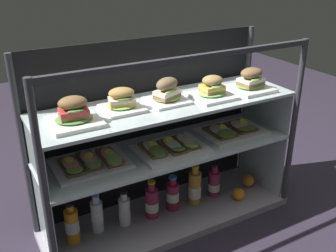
{
  "coord_description": "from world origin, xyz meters",
  "views": [
    {
      "loc": [
        -0.86,
        -1.52,
        1.32
      ],
      "look_at": [
        0.0,
        0.0,
        0.55
      ],
      "focal_mm": 42.14,
      "sensor_mm": 36.0,
      "label": 1
    }
  ],
  "objects": [
    {
      "name": "juice_bottle_back_right",
      "position": [
        0.18,
        0.02,
        0.13
      ],
      "size": [
        0.07,
        0.07,
        0.23
      ],
      "color": "gold",
      "rests_on": "case_base_deck"
    },
    {
      "name": "riser_lower_tier",
      "position": [
        0.0,
        0.0,
        0.23
      ],
      "size": [
        1.26,
        0.36,
        0.37
      ],
      "color": "silver",
      "rests_on": "case_base_deck"
    },
    {
      "name": "shelf_upper_glass",
      "position": [
        0.0,
        0.0,
        0.66
      ],
      "size": [
        1.28,
        0.38,
        0.02
      ],
      "primitive_type": "cube",
      "color": "silver",
      "rests_on": "riser_upper_tier"
    },
    {
      "name": "plated_roll_sandwich_right_of_center",
      "position": [
        0.0,
        0.01,
        0.72
      ],
      "size": [
        0.18,
        0.18,
        0.12
      ],
      "color": "white",
      "rests_on": "shelf_upper_glass"
    },
    {
      "name": "juice_bottle_back_center",
      "position": [
        -0.51,
        0.03,
        0.14
      ],
      "size": [
        0.07,
        0.07,
        0.22
      ],
      "color": "orange",
      "rests_on": "case_base_deck"
    },
    {
      "name": "juice_bottle_front_fourth",
      "position": [
        0.32,
        0.03,
        0.12
      ],
      "size": [
        0.07,
        0.07,
        0.2
      ],
      "color": "#902948",
      "rests_on": "case_base_deck"
    },
    {
      "name": "case_base_deck",
      "position": [
        0.0,
        0.0,
        0.02
      ],
      "size": [
        1.32,
        0.42,
        0.04
      ],
      "primitive_type": "cube",
      "color": "#A29BA7",
      "rests_on": "ground"
    },
    {
      "name": "plated_roll_sandwich_left_of_center",
      "position": [
        0.46,
        -0.05,
        0.72
      ],
      "size": [
        0.2,
        0.2,
        0.12
      ],
      "color": "white",
      "rests_on": "shelf_upper_glass"
    },
    {
      "name": "case_frame",
      "position": [
        0.0,
        0.13,
        0.51
      ],
      "size": [
        1.32,
        0.42,
        0.94
      ],
      "color": "#333338",
      "rests_on": "ground"
    },
    {
      "name": "plated_roll_sandwich_far_left",
      "position": [
        0.22,
        -0.04,
        0.71
      ],
      "size": [
        0.2,
        0.2,
        0.11
      ],
      "color": "white",
      "rests_on": "shelf_upper_glass"
    },
    {
      "name": "juice_bottle_back_left",
      "position": [
        -0.09,
        0.02,
        0.12
      ],
      "size": [
        0.07,
        0.07,
        0.21
      ],
      "color": "#9F2A4B",
      "rests_on": "case_base_deck"
    },
    {
      "name": "plated_roll_sandwich_mid_right",
      "position": [
        -0.46,
        -0.03,
        0.71
      ],
      "size": [
        0.21,
        0.21,
        0.12
      ],
      "color": "white",
      "rests_on": "shelf_upper_glass"
    },
    {
      "name": "shelf_lower_glass",
      "position": [
        0.0,
        0.0,
        0.42
      ],
      "size": [
        1.28,
        0.38,
        0.02
      ],
      "primitive_type": "cube",
      "color": "silver",
      "rests_on": "riser_lower_tier"
    },
    {
      "name": "riser_upper_tier",
      "position": [
        0.0,
        0.0,
        0.54
      ],
      "size": [
        1.26,
        0.36,
        0.23
      ],
      "color": "silver",
      "rests_on": "shelf_lower_glass"
    },
    {
      "name": "juice_bottle_front_left_end",
      "position": [
        -0.38,
        0.04,
        0.13
      ],
      "size": [
        0.06,
        0.06,
        0.22
      ],
      "color": "white",
      "rests_on": "case_base_deck"
    },
    {
      "name": "juice_bottle_front_right_end",
      "position": [
        0.04,
        0.02,
        0.12
      ],
      "size": [
        0.07,
        0.07,
        0.2
      ],
      "color": "#9B2544",
      "rests_on": "case_base_deck"
    },
    {
      "name": "orange_fruit_near_left_post",
      "position": [
        0.41,
        -0.08,
        0.07
      ],
      "size": [
        0.07,
        0.07,
        0.07
      ],
      "primitive_type": "sphere",
      "color": "orange",
      "rests_on": "case_base_deck"
    },
    {
      "name": "open_sandwich_tray_right_of_center",
      "position": [
        0.0,
        -0.03,
        0.45
      ],
      "size": [
        0.34,
        0.25,
        0.06
      ],
      "color": "white",
      "rests_on": "shelf_lower_glass"
    },
    {
      "name": "juice_bottle_near_post",
      "position": [
        -0.24,
        0.03,
        0.12
      ],
      "size": [
        0.06,
        0.06,
        0.2
      ],
      "color": "white",
      "rests_on": "case_base_deck"
    },
    {
      "name": "open_sandwich_tray_near_right_corner",
      "position": [
        0.39,
        -0.01,
        0.45
      ],
      "size": [
        0.34,
        0.25,
        0.05
      ],
      "color": "white",
      "rests_on": "shelf_lower_glass"
    },
    {
      "name": "ground_plane",
      "position": [
        0.0,
        0.0,
        -0.01
      ],
      "size": [
        6.0,
        6.0,
        0.02
      ],
      "primitive_type": "cube",
      "color": "#2E2635",
      "rests_on": "ground"
    },
    {
      "name": "open_sandwich_tray_center",
      "position": [
        -0.39,
        0.02,
        0.45
      ],
      "size": [
        0.34,
        0.25,
        0.06
      ],
      "color": "white",
      "rests_on": "shelf_lower_glass"
    },
    {
      "name": "orange_fruit_beside_bottles",
      "position": [
        0.55,
        -0.0,
        0.08
      ],
      "size": [
        0.07,
        0.07,
        0.07
      ],
      "primitive_type": "sphere",
      "color": "orange",
      "rests_on": "case_base_deck"
    },
    {
      "name": "plated_roll_sandwich_far_right",
      "position": [
        -0.23,
        0.02,
        0.71
      ],
      "size": [
        0.18,
        0.18,
        0.11
      ],
      "color": "white",
      "rests_on": "shelf_upper_glass"
    }
  ]
}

